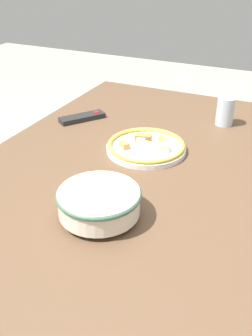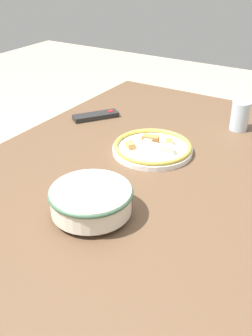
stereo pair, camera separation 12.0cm
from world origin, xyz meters
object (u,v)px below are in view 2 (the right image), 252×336
at_px(noodle_bowl, 91,200).
at_px(food_plate, 153,148).
at_px(tv_remote, 96,116).
at_px(drinking_glass, 240,116).

xyz_separation_m(noodle_bowl, food_plate, (0.41, 0.03, -0.03)).
height_order(food_plate, tv_remote, food_plate).
distance_m(noodle_bowl, food_plate, 0.41).
relative_size(noodle_bowl, tv_remote, 1.20).
bearing_deg(food_plate, tv_remote, 66.92).
relative_size(noodle_bowl, drinking_glass, 2.00).
distance_m(tv_remote, drinking_glass, 0.58).
bearing_deg(food_plate, noodle_bowl, -175.34).
xyz_separation_m(noodle_bowl, drinking_glass, (0.76, -0.16, 0.01)).
relative_size(noodle_bowl, food_plate, 0.80).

